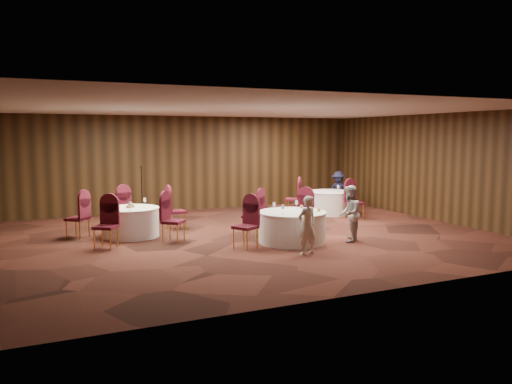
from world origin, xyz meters
name	(u,v)px	position (x,y,z in m)	size (l,w,h in m)	color
ground	(252,236)	(0.00, 0.00, 0.00)	(12.00, 12.00, 0.00)	black
room_shell	(252,159)	(0.00, 0.00, 1.96)	(12.00, 12.00, 12.00)	silver
table_main	(292,227)	(0.58, -1.05, 0.38)	(1.63, 1.63, 0.74)	white
table_left	(131,222)	(-2.82, 1.19, 0.38)	(1.42, 1.42, 0.74)	white
table_right	(330,202)	(3.78, 2.30, 0.38)	(1.47, 1.47, 0.74)	white
chairs_main	(270,218)	(0.33, -0.38, 0.50)	(3.00, 2.05, 1.00)	#3B0B16
chairs_left	(131,217)	(-2.80, 1.22, 0.50)	(3.20, 3.15, 1.00)	#3B0B16
chairs_right	(323,201)	(3.29, 1.93, 0.50)	(1.99, 2.19, 1.00)	#3B0B16
tabletop_main	(300,207)	(0.76, -1.10, 0.84)	(1.07, 1.14, 0.22)	silver
tabletop_left	(130,205)	(-2.82, 1.18, 0.82)	(0.80, 0.80, 0.22)	silver
tabletop_right	(338,187)	(3.94, 2.06, 0.90)	(0.08, 0.08, 0.22)	silver
mic_stand	(142,204)	(-2.02, 3.76, 0.47)	(0.24, 0.24, 1.62)	black
woman_a	(307,225)	(0.29, -2.28, 0.64)	(0.46, 0.30, 1.27)	silver
woman_b	(349,214)	(1.88, -1.55, 0.68)	(0.66, 0.52, 1.36)	#B4B5B9
man_c	(338,190)	(4.61, 3.05, 0.66)	(0.85, 0.49, 1.32)	black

